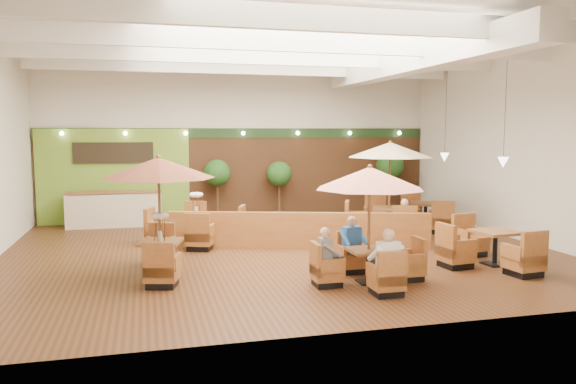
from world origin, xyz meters
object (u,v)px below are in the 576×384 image
object	(u,v)px
table_2	(388,167)
table_4	(484,249)
topiary_0	(217,175)
diner_0	(387,255)
table_3	(197,227)
diner_2	(327,250)
booth_divider	(298,230)
table_0	(159,184)
topiary_2	(390,168)
topiary_1	(279,176)
table_1	(369,202)
diner_3	(404,215)
service_counter	(114,209)
diner_1	(353,239)
table_5	(425,215)
diner_4	(404,216)

from	to	relation	value
table_2	table_4	xyz separation A→B (m)	(0.52, -4.27, -1.65)
topiary_0	diner_0	world-z (taller)	topiary_0
table_3	diner_2	world-z (taller)	table_3
booth_divider	table_0	xyz separation A→B (m)	(-3.65, -1.96, 1.50)
table_2	table_3	xyz separation A→B (m)	(-5.71, 0.15, -1.60)
table_0	table_2	xyz separation A→B (m)	(6.79, 3.27, 0.05)
table_0	topiary_2	distance (m)	11.05
topiary_0	topiary_1	distance (m)	2.20
table_4	diner_2	bearing A→B (deg)	-176.55
table_4	topiary_1	distance (m)	8.59
table_1	topiary_2	bearing A→B (deg)	63.24
diner_0	diner_3	distance (m)	5.56
table_1	diner_3	size ratio (longest dim) A/B	3.27
table_2	diner_0	xyz separation A→B (m)	(-2.66, -5.89, -1.26)
table_3	service_counter	bearing A→B (deg)	145.60
topiary_1	diner_1	world-z (taller)	topiary_1
topiary_2	table_4	bearing A→B (deg)	-98.99
table_4	topiary_2	world-z (taller)	topiary_2
table_4	topiary_0	xyz separation A→B (m)	(-5.18, 7.97, 1.22)
table_3	table_5	world-z (taller)	table_3
table_3	topiary_0	distance (m)	3.88
table_4	table_5	size ratio (longest dim) A/B	0.95
table_1	table_4	world-z (taller)	table_1
diner_3	service_counter	bearing A→B (deg)	177.85
table_4	diner_2	size ratio (longest dim) A/B	3.76
topiary_1	table_5	bearing A→B (deg)	-34.69
table_5	table_0	bearing A→B (deg)	-130.50
table_2	topiary_1	distance (m)	4.47
service_counter	topiary_0	xyz separation A→B (m)	(3.41, 0.20, 1.02)
service_counter	topiary_1	distance (m)	5.69
service_counter	diner_1	world-z (taller)	diner_1
diner_3	diner_4	xyz separation A→B (m)	(0.00, 0.00, -0.02)
topiary_2	diner_1	size ratio (longest dim) A/B	2.96
table_3	diner_2	size ratio (longest dim) A/B	3.87
service_counter	diner_4	bearing A→B (deg)	-29.14
table_5	topiary_2	world-z (taller)	topiary_2
diner_1	diner_3	xyz separation A→B (m)	(2.74, 3.05, -0.02)
table_3	diner_3	xyz separation A→B (m)	(5.78, -1.19, 0.30)
diner_0	diner_3	world-z (taller)	diner_0
booth_divider	table_2	world-z (taller)	table_2
booth_divider	table_2	size ratio (longest dim) A/B	2.35
table_5	diner_1	size ratio (longest dim) A/B	3.72
topiary_0	diner_1	world-z (taller)	topiary_0
service_counter	table_0	size ratio (longest dim) A/B	1.12
booth_divider	table_1	xyz separation A→B (m)	(0.48, -3.68, 1.20)
topiary_1	diner_2	bearing A→B (deg)	-97.15
topiary_1	diner_1	distance (m)	7.84
table_0	topiary_1	world-z (taller)	table_0
booth_divider	table_0	size ratio (longest dim) A/B	2.61
service_counter	table_5	xyz separation A→B (m)	(9.80, -2.70, -0.19)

